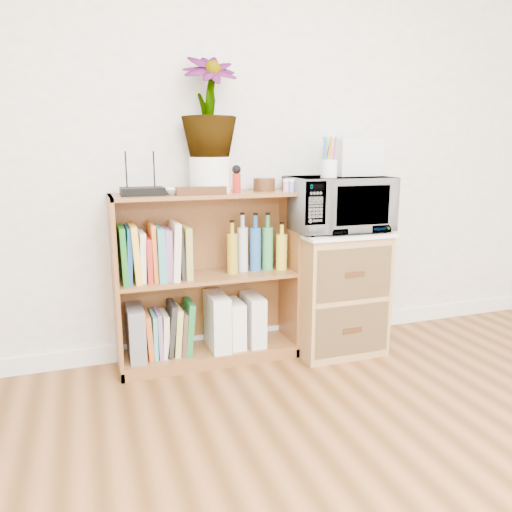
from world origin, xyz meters
name	(u,v)px	position (x,y,z in m)	size (l,w,h in m)	color
skirting_board	(258,335)	(0.00, 2.24, 0.05)	(4.00, 0.02, 0.10)	white
bookshelf	(207,279)	(-0.35, 2.10, 0.47)	(1.00, 0.30, 0.95)	brown
wicker_unit	(334,292)	(0.40, 2.02, 0.35)	(0.50, 0.45, 0.70)	#9E7542
microwave	(338,204)	(0.40, 2.02, 0.87)	(0.55, 0.37, 0.31)	silver
pen_cup	(329,169)	(0.29, 1.93, 1.07)	(0.09, 0.09, 0.10)	white
small_appliance	(353,157)	(0.54, 2.10, 1.13)	(0.27, 0.22, 0.21)	silver
router	(142,191)	(-0.68, 2.08, 0.97)	(0.21, 0.15, 0.04)	black
white_bowl	(174,191)	(-0.52, 2.07, 0.97)	(0.13, 0.13, 0.03)	white
plant_pot	(210,175)	(-0.32, 2.12, 1.04)	(0.22, 0.22, 0.19)	white
potted_plant	(209,106)	(-0.32, 2.12, 1.40)	(0.29, 0.29, 0.52)	#2E7434
trinket_box	(201,191)	(-0.40, 2.00, 0.97)	(0.26, 0.06, 0.04)	#381B0F
kokeshi_doll	(237,183)	(-0.19, 2.06, 1.00)	(0.04, 0.04, 0.10)	#AB1A15
wooden_bowl	(264,185)	(-0.01, 2.11, 0.99)	(0.12, 0.12, 0.07)	#351F0E
paint_jars	(291,186)	(0.11, 2.01, 0.98)	(0.12, 0.04, 0.06)	pink
file_box	(136,332)	(-0.75, 2.10, 0.21)	(0.09, 0.23, 0.29)	slate
magazine_holder_left	(217,321)	(-0.30, 2.09, 0.23)	(0.10, 0.25, 0.31)	silver
magazine_holder_mid	(234,323)	(-0.20, 2.09, 0.20)	(0.08, 0.21, 0.27)	white
magazine_holder_right	(253,319)	(-0.09, 2.09, 0.21)	(0.09, 0.23, 0.29)	silver
cookbooks	(155,253)	(-0.63, 2.10, 0.64)	(0.36, 0.20, 0.31)	#1B681D
liquor_bottles	(256,245)	(-0.06, 2.10, 0.65)	(0.35, 0.06, 0.32)	#B49A21
lower_books	(169,331)	(-0.57, 2.10, 0.20)	(0.27, 0.19, 0.29)	#C15722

